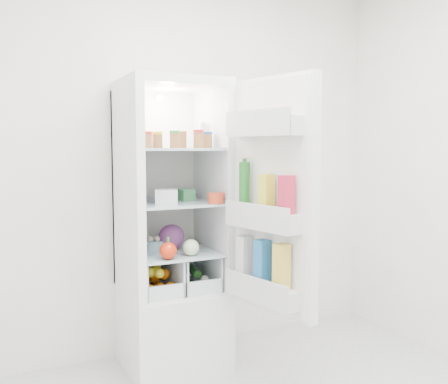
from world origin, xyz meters
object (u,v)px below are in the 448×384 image
red_cabbage (171,237)px  fridge_door (271,202)px  refrigerator (170,262)px  mushroom_bowl (154,246)px

red_cabbage → fridge_door: bearing=-58.6°
refrigerator → red_cabbage: refrigerator is taller
red_cabbage → fridge_door: (0.36, -0.60, 0.26)m
mushroom_bowl → refrigerator: bearing=8.5°
red_cabbage → fridge_door: size_ratio=0.13×
mushroom_bowl → red_cabbage: bearing=-9.6°
refrigerator → fridge_door: (0.37, -0.63, 0.43)m
red_cabbage → mushroom_bowl: bearing=170.4°
mushroom_bowl → fridge_door: 0.84m
refrigerator → fridge_door: 0.85m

